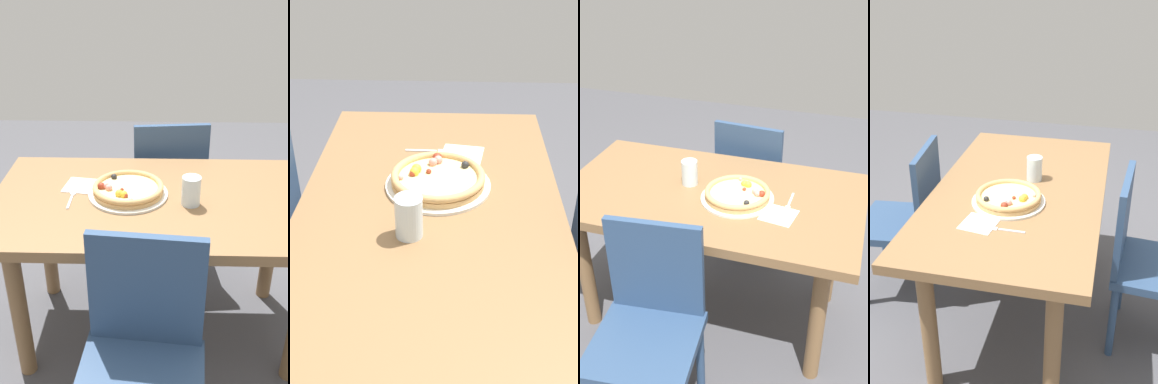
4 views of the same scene
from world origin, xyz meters
The scene contains 9 objects.
ground_plane centered at (0.00, 0.00, 0.00)m, with size 6.00×6.00×0.00m, color #4C4C51.
dining_table centered at (0.00, 0.00, 0.62)m, with size 1.39×0.79×0.72m.
chair_near centered at (-0.06, -0.61, 0.47)m, with size 0.44×0.44×0.86m.
chair_far centered at (0.05, 0.61, 0.47)m, with size 0.44×0.44×0.86m.
plate centered at (-0.13, 0.02, 0.73)m, with size 0.33×0.33×0.01m, color silver.
pizza centered at (-0.13, 0.02, 0.75)m, with size 0.29×0.29×0.05m.
fork centered at (-0.36, -0.01, 0.72)m, with size 0.02×0.17×0.00m.
drinking_glass centered at (0.12, -0.05, 0.78)m, with size 0.08×0.08×0.12m, color silver.
napkin centered at (-0.34, 0.09, 0.72)m, with size 0.14×0.14×0.00m, color white.
Camera 1 is at (-0.02, -1.61, 1.61)m, focal length 41.92 mm.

